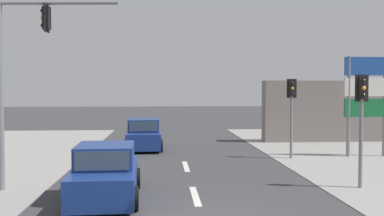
{
  "coord_description": "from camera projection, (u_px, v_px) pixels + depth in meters",
  "views": [
    {
      "loc": [
        -0.97,
        -9.9,
        3.12
      ],
      "look_at": [
        -0.03,
        4.0,
        2.52
      ],
      "focal_mm": 42.0,
      "sensor_mm": 36.0,
      "label": 1
    }
  ],
  "objects": [
    {
      "name": "lane_dash_mid",
      "position": [
        195.0,
        196.0,
        13.05
      ],
      "size": [
        0.2,
        2.4,
        0.01
      ],
      "primitive_type": "cube",
      "color": "silver",
      "rests_on": "ground"
    },
    {
      "name": "sedan_receding_far",
      "position": [
        144.0,
        135.0,
        23.3
      ],
      "size": [
        2.0,
        4.29,
        1.56
      ],
      "color": "navy",
      "rests_on": "ground"
    },
    {
      "name": "shopfront_wall_far",
      "position": [
        363.0,
        111.0,
        26.68
      ],
      "size": [
        12.0,
        1.0,
        3.6
      ],
      "primitive_type": "cube",
      "color": "gray",
      "rests_on": "ground"
    },
    {
      "name": "shopping_plaza_sign",
      "position": [
        367.0,
        92.0,
        20.5
      ],
      "size": [
        2.1,
        0.16,
        4.6
      ],
      "color": "slate",
      "rests_on": "ground"
    },
    {
      "name": "pedestal_signal_right_kerb",
      "position": [
        361.0,
        111.0,
        13.96
      ],
      "size": [
        0.44,
        0.3,
        3.56
      ],
      "color": "slate",
      "rests_on": "ground"
    },
    {
      "name": "sedan_kerbside_parked",
      "position": [
        106.0,
        174.0,
        12.65
      ],
      "size": [
        1.99,
        4.29,
        1.56
      ],
      "color": "navy",
      "rests_on": "ground"
    },
    {
      "name": "traffic_signal_mast",
      "position": [
        18.0,
        65.0,
        13.58
      ],
      "size": [
        3.68,
        0.45,
        6.0
      ],
      "color": "slate",
      "rests_on": "ground"
    },
    {
      "name": "lane_dash_far",
      "position": [
        186.0,
        166.0,
        18.04
      ],
      "size": [
        0.2,
        2.4,
        0.01
      ],
      "primitive_type": "cube",
      "color": "silver",
      "rests_on": "ground"
    },
    {
      "name": "pedestal_signal_far_median",
      "position": [
        292.0,
        105.0,
        19.96
      ],
      "size": [
        0.44,
        0.29,
        3.56
      ],
      "color": "slate",
      "rests_on": "ground"
    }
  ]
}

